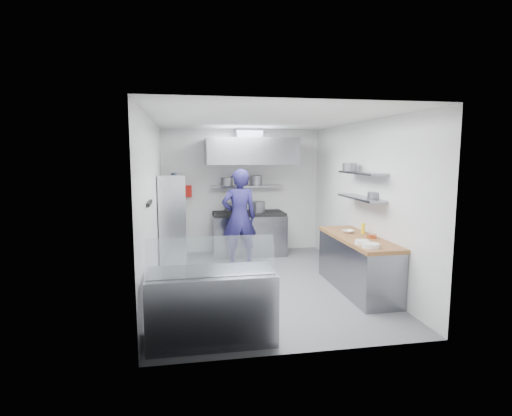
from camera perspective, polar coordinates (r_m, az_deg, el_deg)
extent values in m
plane|color=#5B5B5E|center=(7.07, 0.86, -10.73)|extent=(5.00, 5.00, 0.00)
plane|color=silver|center=(6.74, 0.91, 12.51)|extent=(5.00, 5.00, 0.00)
cube|color=white|center=(9.22, -2.06, 2.44)|extent=(3.60, 2.80, 0.02)
cube|color=white|center=(4.36, 7.12, -3.27)|extent=(3.60, 2.80, 0.02)
cube|color=white|center=(6.66, -14.50, 0.27)|extent=(2.80, 5.00, 0.02)
cube|color=white|center=(7.32, 14.87, 0.88)|extent=(2.80, 5.00, 0.02)
cube|color=gray|center=(8.97, -1.04, -3.83)|extent=(1.60, 0.80, 0.90)
cube|color=black|center=(8.89, -1.05, -0.79)|extent=(1.57, 0.78, 0.06)
cylinder|color=slate|center=(9.15, -3.71, 0.25)|extent=(0.27, 0.27, 0.20)
cylinder|color=slate|center=(8.87, 0.15, 0.17)|extent=(0.37, 0.37, 0.24)
cube|color=gray|center=(9.06, -1.29, 3.12)|extent=(1.60, 0.30, 0.04)
cylinder|color=slate|center=(9.06, -4.21, 3.80)|extent=(0.27, 0.27, 0.18)
cylinder|color=slate|center=(9.12, 0.01, 3.97)|extent=(0.27, 0.27, 0.22)
cube|color=gray|center=(8.63, -0.89, 8.08)|extent=(1.90, 1.15, 0.55)
cube|color=slate|center=(8.86, -1.13, 10.53)|extent=(0.55, 0.55, 0.24)
cube|color=red|center=(9.07, -9.86, 2.38)|extent=(0.22, 0.10, 0.26)
imported|color=#1C194B|center=(8.02, -2.41, -1.37)|extent=(0.76, 0.54, 1.95)
cube|color=silver|center=(7.98, -11.76, -1.94)|extent=(0.50, 0.90, 1.85)
cube|color=white|center=(7.84, -11.77, -3.03)|extent=(0.15, 0.18, 0.17)
cube|color=yellow|center=(8.13, -11.79, 0.90)|extent=(0.15, 0.20, 0.17)
cylinder|color=black|center=(7.72, -11.59, 4.29)|extent=(0.11, 0.11, 0.18)
cube|color=black|center=(5.75, -14.98, 0.65)|extent=(0.04, 0.55, 0.05)
cube|color=gray|center=(6.83, 14.26, -7.94)|extent=(0.62, 2.00, 0.84)
cube|color=#975F34|center=(6.73, 14.38, -4.24)|extent=(0.65, 2.04, 0.06)
cylinder|color=white|center=(5.98, 16.06, -5.17)|extent=(0.25, 0.25, 0.06)
cylinder|color=white|center=(6.17, 14.90, -4.74)|extent=(0.21, 0.21, 0.06)
cylinder|color=#B95A34|center=(6.67, 16.23, -3.88)|extent=(0.15, 0.15, 0.06)
cylinder|color=yellow|center=(6.98, 15.06, -2.84)|extent=(0.07, 0.07, 0.18)
imported|color=white|center=(7.00, 13.01, -3.29)|extent=(0.24, 0.24, 0.05)
cube|color=gray|center=(6.97, 14.73, 1.40)|extent=(0.30, 1.30, 0.04)
cube|color=gray|center=(6.94, 14.85, 4.85)|extent=(0.30, 1.30, 0.04)
cylinder|color=slate|center=(6.80, 16.45, 1.78)|extent=(0.20, 0.20, 0.10)
cylinder|color=slate|center=(7.31, 13.21, 5.72)|extent=(0.25, 0.25, 0.14)
cube|color=gray|center=(4.93, -6.38, -13.76)|extent=(1.50, 0.70, 0.85)
cube|color=silver|center=(4.62, -6.40, -6.83)|extent=(1.47, 0.19, 0.42)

